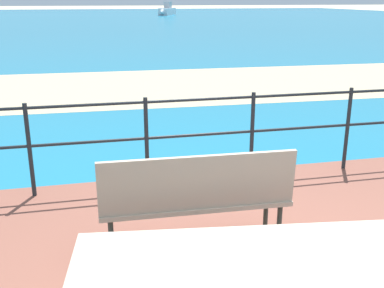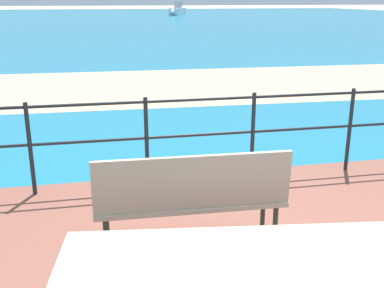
% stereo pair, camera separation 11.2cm
% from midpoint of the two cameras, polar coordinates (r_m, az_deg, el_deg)
% --- Properties ---
extents(sea_water, '(90.00, 90.00, 0.01)m').
position_cam_midpoint_polar(sea_water, '(42.33, -11.97, 14.64)').
color(sea_water, teal).
rests_on(sea_water, ground).
extents(beach_strip, '(54.10, 6.11, 0.01)m').
position_cam_midpoint_polar(beach_strip, '(11.04, -7.13, 7.11)').
color(beach_strip, tan).
rests_on(beach_strip, ground).
extents(park_bench, '(1.47, 0.46, 0.88)m').
position_cam_midpoint_polar(park_bench, '(3.48, -0.38, -6.32)').
color(park_bench, tan).
rests_on(park_bench, patio_paving).
extents(railing_fence, '(5.94, 0.04, 0.97)m').
position_cam_midpoint_polar(railing_fence, '(4.95, 0.44, 2.01)').
color(railing_fence, '#1E2328').
rests_on(railing_fence, patio_paving).
extents(boat_near, '(2.83, 4.77, 1.55)m').
position_cam_midpoint_polar(boat_near, '(56.95, -3.18, 16.20)').
color(boat_near, silver).
rests_on(boat_near, sea_water).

